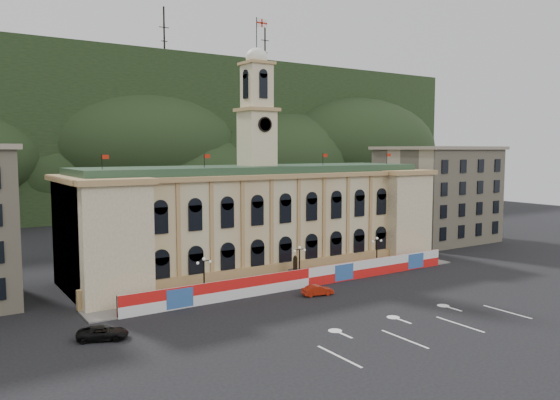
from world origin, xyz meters
TOP-DOWN VIEW (x-y plane):
  - ground at (0.00, 0.00)m, footprint 260.00×260.00m
  - lane_markings at (0.00, -5.00)m, footprint 26.00×10.00m
  - hill_ridge at (0.03, 121.99)m, footprint 230.00×80.00m
  - city_hall at (0.00, 27.63)m, footprint 56.20×17.60m
  - side_building_right at (43.00, 30.93)m, footprint 21.00×17.00m
  - hoarding_fence at (0.06, 15.07)m, footprint 50.00×0.44m
  - pavement at (0.00, 17.75)m, footprint 56.00×5.50m
  - statue at (0.00, 18.00)m, footprint 1.40×1.40m
  - lamp_left at (-14.00, 17.00)m, footprint 1.96×0.44m
  - lamp_center at (0.00, 17.00)m, footprint 1.96×0.44m
  - lamp_right at (14.00, 17.00)m, footprint 1.96×0.44m
  - red_sedan at (-1.48, 11.02)m, footprint 3.04×4.50m
  - black_suv at (-28.07, 9.53)m, footprint 5.60×6.31m

SIDE VIEW (x-z plane):
  - ground at x=0.00m, z-range 0.00..0.00m
  - lane_markings at x=0.00m, z-range -0.01..0.01m
  - pavement at x=0.00m, z-range 0.00..0.16m
  - red_sedan at x=-1.48m, z-range 0.00..1.29m
  - black_suv at x=-28.07m, z-range 0.00..1.31m
  - statue at x=0.00m, z-range -0.67..3.05m
  - hoarding_fence at x=0.06m, z-range 0.00..2.50m
  - lamp_left at x=-14.00m, z-range 0.50..5.65m
  - lamp_center at x=0.00m, z-range 0.50..5.65m
  - lamp_right at x=14.00m, z-range 0.50..5.65m
  - city_hall at x=0.00m, z-range -10.70..26.40m
  - side_building_right at x=43.00m, z-range 0.03..18.63m
  - hill_ridge at x=0.03m, z-range -12.52..51.48m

